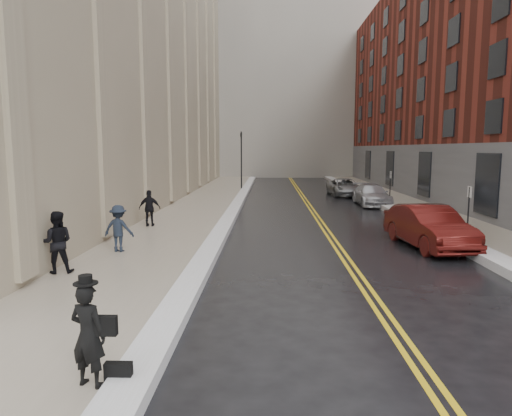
# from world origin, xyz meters

# --- Properties ---
(ground) EXTENTS (160.00, 160.00, 0.00)m
(ground) POSITION_xyz_m (0.00, 0.00, 0.00)
(ground) COLOR black
(ground) RESTS_ON ground
(sidewalk_left) EXTENTS (4.00, 64.00, 0.15)m
(sidewalk_left) POSITION_xyz_m (-4.50, 16.00, 0.07)
(sidewalk_left) COLOR gray
(sidewalk_left) RESTS_ON ground
(sidewalk_right) EXTENTS (3.00, 64.00, 0.15)m
(sidewalk_right) POSITION_xyz_m (9.00, 16.00, 0.07)
(sidewalk_right) COLOR gray
(sidewalk_right) RESTS_ON ground
(lane_stripe_a) EXTENTS (0.12, 64.00, 0.01)m
(lane_stripe_a) POSITION_xyz_m (2.38, 16.00, 0.00)
(lane_stripe_a) COLOR gold
(lane_stripe_a) RESTS_ON ground
(lane_stripe_b) EXTENTS (0.12, 64.00, 0.01)m
(lane_stripe_b) POSITION_xyz_m (2.62, 16.00, 0.00)
(lane_stripe_b) COLOR gold
(lane_stripe_b) RESTS_ON ground
(snow_ridge_left) EXTENTS (0.70, 60.80, 0.26)m
(snow_ridge_left) POSITION_xyz_m (-2.20, 16.00, 0.13)
(snow_ridge_left) COLOR silver
(snow_ridge_left) RESTS_ON ground
(snow_ridge_right) EXTENTS (0.85, 60.80, 0.30)m
(snow_ridge_right) POSITION_xyz_m (7.15, 16.00, 0.15)
(snow_ridge_right) COLOR silver
(snow_ridge_right) RESTS_ON ground
(tower_far_right) EXTENTS (22.00, 18.00, 44.00)m
(tower_far_right) POSITION_xyz_m (14.00, 66.00, 22.00)
(tower_far_right) COLOR slate
(tower_far_right) RESTS_ON ground
(traffic_signal) EXTENTS (0.18, 0.15, 5.20)m
(traffic_signal) POSITION_xyz_m (-2.60, 30.00, 3.08)
(traffic_signal) COLOR black
(traffic_signal) RESTS_ON ground
(parking_sign_near) EXTENTS (0.06, 0.35, 2.23)m
(parking_sign_near) POSITION_xyz_m (7.90, 8.00, 1.36)
(parking_sign_near) COLOR black
(parking_sign_near) RESTS_ON ground
(parking_sign_far) EXTENTS (0.06, 0.35, 2.23)m
(parking_sign_far) POSITION_xyz_m (7.90, 20.00, 1.36)
(parking_sign_far) COLOR black
(parking_sign_far) RESTS_ON ground
(car_black) EXTENTS (1.66, 4.03, 1.36)m
(car_black) POSITION_xyz_m (6.14, 7.81, 0.68)
(car_black) COLOR black
(car_black) RESTS_ON ground
(car_maroon) EXTENTS (2.29, 5.02, 1.59)m
(car_maroon) POSITION_xyz_m (5.89, 6.69, 0.80)
(car_maroon) COLOR #490F0D
(car_maroon) RESTS_ON ground
(car_silver_near) EXTENTS (1.99, 4.75, 1.37)m
(car_silver_near) POSITION_xyz_m (6.64, 19.75, 0.68)
(car_silver_near) COLOR #B8B9C0
(car_silver_near) RESTS_ON ground
(car_silver_far) EXTENTS (2.53, 4.98, 1.35)m
(car_silver_far) POSITION_xyz_m (5.86, 25.79, 0.67)
(car_silver_far) COLOR gray
(car_silver_far) RESTS_ON ground
(pedestrian_main) EXTENTS (0.66, 0.53, 1.59)m
(pedestrian_main) POSITION_xyz_m (-2.80, -3.95, 0.95)
(pedestrian_main) COLOR black
(pedestrian_main) RESTS_ON sidewalk_left
(pedestrian_a) EXTENTS (1.02, 0.88, 1.80)m
(pedestrian_a) POSITION_xyz_m (-6.20, 2.29, 1.05)
(pedestrian_a) COLOR black
(pedestrian_a) RESTS_ON sidewalk_left
(pedestrian_b) EXTENTS (1.12, 0.73, 1.63)m
(pedestrian_b) POSITION_xyz_m (-5.33, 5.06, 0.97)
(pedestrian_b) COLOR #19202D
(pedestrian_b) RESTS_ON sidewalk_left
(pedestrian_c) EXTENTS (1.01, 0.47, 1.68)m
(pedestrian_c) POSITION_xyz_m (-5.62, 10.29, 0.99)
(pedestrian_c) COLOR black
(pedestrian_c) RESTS_ON sidewalk_left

